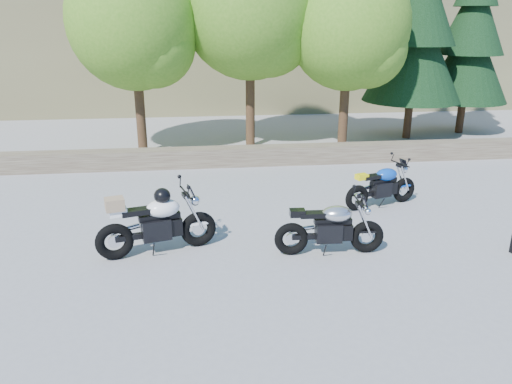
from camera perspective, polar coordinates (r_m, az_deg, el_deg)
The scene contains 10 objects.
ground at distance 8.65m, azimuth -0.54°, elevation -6.91°, with size 90.00×90.00×0.00m, color gray.
stone_wall at distance 13.72m, azimuth -3.04°, elevation 4.08°, with size 22.00×0.55×0.50m, color brown.
tree_decid_left at distance 14.95m, azimuth -13.39°, elevation 17.97°, with size 3.67×3.67×5.62m.
tree_decid_mid at distance 15.37m, azimuth -0.26°, elevation 19.98°, with size 4.08×4.08×6.24m.
tree_decid_right at distance 15.36m, azimuth 10.97°, elevation 17.64°, with size 3.54×3.54×5.41m.
conifer_near at distance 17.42m, azimuth 17.97°, elevation 17.82°, with size 3.17×3.17×7.06m.
conifer_far at distance 18.94m, azimuth 23.39°, elevation 15.99°, with size 2.82×2.82×6.27m.
silver_bike at distance 8.52m, azimuth 8.52°, elevation -4.14°, with size 1.88×0.60×0.95m.
white_bike at distance 8.59m, azimuth -11.34°, elevation -3.38°, with size 2.04×0.80×1.15m.
blue_bike at distance 10.94m, azimuth 14.20°, elevation 0.63°, with size 1.75×0.76×0.90m.
Camera 1 is at (-0.83, -7.73, 3.78)m, focal length 35.00 mm.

